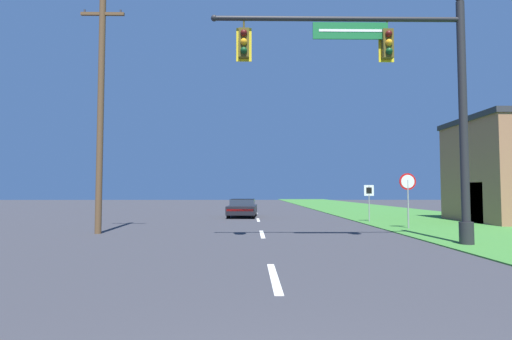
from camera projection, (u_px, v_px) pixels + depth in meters
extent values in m
cube|color=#38752D|center=(387.00, 213.00, 32.03)|extent=(10.00, 110.00, 0.04)
cube|color=silver|center=(274.00, 277.00, 7.91)|extent=(0.16, 2.80, 0.01)
cube|color=silver|center=(262.00, 234.00, 15.90)|extent=(0.16, 2.80, 0.01)
cube|color=silver|center=(258.00, 220.00, 23.89)|extent=(0.16, 2.80, 0.01)
cube|color=silver|center=(256.00, 213.00, 31.88)|extent=(0.16, 2.80, 0.01)
cube|color=silver|center=(255.00, 209.00, 39.86)|extent=(0.16, 2.80, 0.01)
cube|color=black|center=(477.00, 203.00, 21.10)|extent=(0.10, 1.20, 2.20)
cylinder|color=#232326|center=(466.00, 233.00, 12.66)|extent=(0.44, 0.44, 0.70)
cylinder|color=#232326|center=(463.00, 121.00, 12.86)|extent=(0.26, 0.26, 7.88)
cylinder|color=#232326|center=(338.00, 19.00, 12.98)|extent=(8.05, 0.16, 0.16)
sphere|color=#232326|center=(214.00, 18.00, 12.92)|extent=(0.21, 0.21, 0.21)
cube|color=#196B33|center=(350.00, 31.00, 12.96)|extent=(2.45, 0.06, 0.55)
cube|color=white|center=(351.00, 30.00, 12.93)|extent=(2.06, 0.01, 0.08)
cylinder|color=#4C4214|center=(244.00, 24.00, 12.92)|extent=(0.06, 0.06, 0.35)
cube|color=yellow|center=(244.00, 45.00, 13.02)|extent=(0.50, 0.03, 1.11)
cube|color=#4C4214|center=(244.00, 43.00, 12.89)|extent=(0.34, 0.24, 0.95)
sphere|color=#4C0F0C|center=(244.00, 33.00, 12.76)|extent=(0.22, 0.22, 0.22)
sphere|color=orange|center=(244.00, 42.00, 12.75)|extent=(0.22, 0.22, 0.22)
sphere|color=#0F3D19|center=(244.00, 50.00, 12.73)|extent=(0.22, 0.22, 0.22)
cylinder|color=#4C4214|center=(387.00, 25.00, 12.99)|extent=(0.06, 0.06, 0.35)
cube|color=yellow|center=(386.00, 46.00, 13.09)|extent=(0.50, 0.03, 1.11)
cube|color=#4C4214|center=(387.00, 44.00, 12.96)|extent=(0.34, 0.24, 0.95)
sphere|color=#4C0F0C|center=(389.00, 34.00, 12.83)|extent=(0.22, 0.22, 0.22)
sphere|color=orange|center=(389.00, 42.00, 12.82)|extent=(0.22, 0.22, 0.22)
sphere|color=#0F3D19|center=(389.00, 51.00, 12.80)|extent=(0.22, 0.22, 0.22)
cylinder|color=black|center=(255.00, 211.00, 28.27)|extent=(0.22, 0.64, 0.64)
cylinder|color=black|center=(233.00, 211.00, 28.32)|extent=(0.22, 0.64, 0.64)
cylinder|color=black|center=(253.00, 213.00, 25.30)|extent=(0.22, 0.64, 0.64)
cylinder|color=black|center=(228.00, 213.00, 25.35)|extent=(0.22, 0.64, 0.64)
cube|color=black|center=(242.00, 209.00, 26.82)|extent=(2.04, 4.46, 0.55)
cube|color=#283342|center=(243.00, 202.00, 26.96)|extent=(1.69, 1.92, 0.42)
cube|color=black|center=(243.00, 200.00, 26.97)|extent=(1.65, 1.88, 0.06)
cube|color=#B71414|center=(240.00, 210.00, 24.67)|extent=(1.68, 0.14, 0.14)
cylinder|color=gray|center=(408.00, 204.00, 18.15)|extent=(0.07, 0.07, 2.20)
cylinder|color=red|center=(408.00, 182.00, 18.20)|extent=(0.76, 0.04, 0.76)
cylinder|color=white|center=(408.00, 182.00, 18.18)|extent=(0.61, 0.01, 0.61)
cylinder|color=gray|center=(369.00, 203.00, 22.35)|extent=(0.06, 0.06, 2.00)
cube|color=white|center=(369.00, 190.00, 22.39)|extent=(0.55, 0.04, 0.60)
cube|color=black|center=(369.00, 190.00, 22.36)|extent=(0.31, 0.01, 0.34)
cylinder|color=brown|center=(101.00, 111.00, 16.46)|extent=(0.26, 0.26, 10.04)
cube|color=brown|center=(103.00, 14.00, 16.68)|extent=(1.80, 0.12, 0.12)
cylinder|color=#333338|center=(85.00, 11.00, 16.68)|extent=(0.08, 0.08, 0.12)
cylinder|color=#333338|center=(121.00, 11.00, 16.70)|extent=(0.08, 0.08, 0.12)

